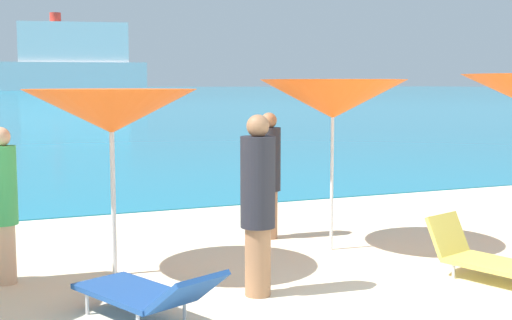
% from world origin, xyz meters
% --- Properties ---
extents(ground_plane, '(50.00, 100.00, 0.30)m').
position_xyz_m(ground_plane, '(0.00, 10.00, -0.15)').
color(ground_plane, beige).
extents(umbrella_2, '(2.08, 2.08, 2.16)m').
position_xyz_m(umbrella_2, '(-2.77, 3.17, 1.91)').
color(umbrella_2, silver).
rests_on(umbrella_2, ground_plane).
extents(umbrella_3, '(2.05, 2.05, 2.28)m').
position_xyz_m(umbrella_3, '(0.15, 3.28, 2.02)').
color(umbrella_3, silver).
rests_on(umbrella_3, ground_plane).
extents(lounge_chair_0, '(1.05, 1.62, 0.67)m').
position_xyz_m(lounge_chair_0, '(1.11, 1.35, 0.26)').
color(lounge_chair_0, '#D8BF4C').
rests_on(lounge_chair_0, ground_plane).
extents(lounge_chair_4, '(1.21, 1.75, 0.61)m').
position_xyz_m(lounge_chair_4, '(-2.80, 1.43, 0.29)').
color(lounge_chair_4, '#1E478C').
rests_on(lounge_chair_4, ground_plane).
extents(beachgoer_0, '(0.34, 0.34, 1.81)m').
position_xyz_m(beachgoer_0, '(-0.35, 4.23, 0.96)').
color(beachgoer_0, '#A3704C').
rests_on(beachgoer_0, ground_plane).
extents(beachgoer_3, '(0.36, 0.36, 1.91)m').
position_xyz_m(beachgoer_3, '(-1.53, 1.82, 1.01)').
color(beachgoer_3, '#A3704C').
rests_on(beachgoer_3, ground_plane).
extents(beachgoer_4, '(0.32, 0.32, 1.75)m').
position_xyz_m(beachgoer_4, '(-3.96, 3.30, 0.93)').
color(beachgoer_4, '#DBAA84').
rests_on(beachgoer_4, ground_plane).
extents(cruise_ship, '(45.82, 18.47, 24.29)m').
position_xyz_m(cruise_ship, '(26.73, 220.00, 9.45)').
color(cruise_ship, silver).
rests_on(cruise_ship, ocean_water).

